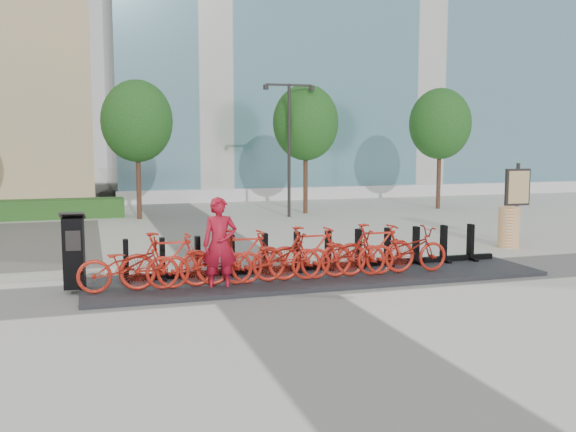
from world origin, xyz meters
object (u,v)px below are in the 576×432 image
object	(u,v)px
kiosk	(74,252)
worker_red	(220,245)
construction_barrel	(509,227)
map_sign	(517,191)
bike_0	(129,265)

from	to	relation	value
kiosk	worker_red	bearing A→B (deg)	-9.10
kiosk	construction_barrel	size ratio (longest dim) A/B	1.34
kiosk	map_sign	world-z (taller)	map_sign
construction_barrel	map_sign	size ratio (longest dim) A/B	0.49
bike_0	construction_barrel	xyz separation A→B (m)	(10.19, 2.55, -0.02)
bike_0	worker_red	bearing A→B (deg)	-95.73
bike_0	kiosk	xyz separation A→B (m)	(-0.97, 0.54, 0.22)
bike_0	kiosk	bearing A→B (deg)	60.94
worker_red	kiosk	bearing A→B (deg)	172.47
kiosk	map_sign	size ratio (longest dim) A/B	0.66
bike_0	map_sign	size ratio (longest dim) A/B	0.83
bike_0	map_sign	xyz separation A→B (m)	(10.78, 3.02, 0.93)
worker_red	construction_barrel	distance (m)	8.92
worker_red	map_sign	distance (m)	9.64
map_sign	kiosk	bearing A→B (deg)	-165.58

